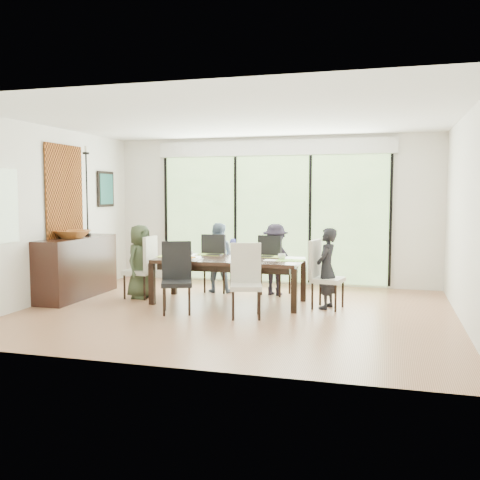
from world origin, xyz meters
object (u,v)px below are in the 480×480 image
(chair_left_end, at_px, (139,267))
(person_far_right, at_px, (275,259))
(cup_a, at_px, (189,253))
(sideboard, at_px, (77,267))
(table_top, at_px, (229,260))
(chair_far_right, at_px, (276,264))
(cup_c, at_px, (282,257))
(vase, at_px, (233,255))
(chair_near_right, at_px, (246,281))
(laptop, at_px, (174,257))
(person_left_end, at_px, (140,261))
(person_right_end, at_px, (327,268))
(cup_b, at_px, (237,257))
(chair_near_left, at_px, (177,278))
(person_far_left, at_px, (218,257))
(bowl, at_px, (72,234))
(chair_far_left, at_px, (218,262))
(chair_right_end, at_px, (328,274))

(chair_left_end, distance_m, person_far_right, 2.21)
(cup_a, bearing_deg, sideboard, -168.59)
(table_top, bearing_deg, chair_left_end, 180.00)
(chair_left_end, xyz_separation_m, chair_far_right, (2.05, 0.85, 0.00))
(person_far_right, height_order, cup_c, person_far_right)
(person_far_right, xyz_separation_m, vase, (-0.50, -0.78, 0.15))
(chair_near_right, xyz_separation_m, laptop, (-1.35, 0.77, 0.19))
(person_left_end, bearing_deg, chair_near_right, -103.23)
(chair_left_end, distance_m, person_right_end, 2.98)
(cup_b, bearing_deg, table_top, 146.31)
(table_top, height_order, chair_left_end, chair_left_end)
(table_top, xyz_separation_m, chair_left_end, (-1.50, 0.00, -0.16))
(person_right_end, relative_size, cup_c, 10.40)
(chair_near_left, xyz_separation_m, person_far_left, (0.05, 1.70, 0.09))
(person_left_end, relative_size, bowl, 2.30)
(person_left_end, distance_m, person_far_right, 2.19)
(chair_left_end, distance_m, laptop, 0.69)
(chair_far_left, relative_size, sideboard, 0.58)
(chair_left_end, distance_m, cup_c, 2.31)
(chair_far_right, distance_m, person_left_end, 2.20)
(vase, distance_m, cup_a, 0.76)
(chair_near_right, relative_size, person_far_left, 0.85)
(chair_near_right, distance_m, cup_b, 0.88)
(chair_left_end, relative_size, bowl, 1.96)
(table_top, bearing_deg, chair_far_right, 57.09)
(person_far_left, bearing_deg, cup_b, 118.54)
(chair_near_right, xyz_separation_m, vase, (-0.45, 0.92, 0.24))
(chair_left_end, bearing_deg, chair_near_right, 66.97)
(person_far_left, relative_size, person_far_right, 1.00)
(person_left_end, height_order, cup_a, person_left_end)
(chair_near_right, distance_m, cup_c, 1.04)
(person_far_right, bearing_deg, table_top, 64.59)
(person_far_left, bearing_deg, cup_a, 65.53)
(chair_far_right, height_order, cup_c, chair_far_right)
(chair_far_right, height_order, person_right_end, person_right_end)
(chair_near_left, bearing_deg, cup_c, 15.10)
(chair_right_end, xyz_separation_m, person_left_end, (-2.98, 0.00, 0.09))
(cup_c, xyz_separation_m, bowl, (-3.29, -0.41, 0.30))
(chair_far_right, xyz_separation_m, bowl, (-3.04, -1.16, 0.53))
(person_right_end, bearing_deg, cup_a, -82.34)
(chair_right_end, bearing_deg, chair_far_right, 60.29)
(vase, relative_size, sideboard, 0.06)
(cup_a, bearing_deg, person_left_end, -169.11)
(chair_left_end, height_order, person_left_end, person_left_end)
(table_top, bearing_deg, person_right_end, 0.00)
(chair_near_right, height_order, bowl, bowl)
(person_far_right, distance_m, cup_a, 1.43)
(table_top, xyz_separation_m, chair_near_right, (0.50, -0.87, -0.16))
(sideboard, height_order, bowl, bowl)
(chair_far_left, relative_size, person_far_right, 0.85)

